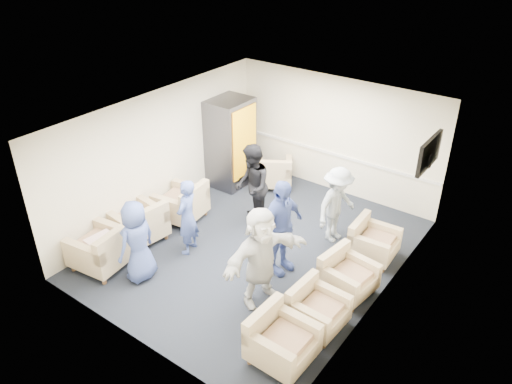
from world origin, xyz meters
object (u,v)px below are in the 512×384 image
Objects in this scene: armchair_right_midnear at (315,310)px; armchair_right_midfar at (346,276)px; armchair_corner at (273,173)px; armchair_left_near at (104,250)px; person_back_right at (337,205)px; armchair_right_near at (279,341)px; person_mid_right at (280,228)px; armchair_right_far at (371,242)px; person_back_left at (252,187)px; vending_machine at (230,143)px; armchair_left_far at (183,205)px; person_front_right at (261,256)px; person_mid_left at (187,217)px; person_front_left at (137,241)px; armchair_left_mid at (140,225)px.

armchair_right_midfar reaches higher than armchair_right_midnear.
armchair_right_midfar is 3.93m from armchair_corner.
armchair_right_midnear is at bearing 97.30° from armchair_left_near.
person_back_right reaches higher than armchair_corner.
person_mid_right is (-1.16, 1.74, 0.58)m from armchair_right_near.
armchair_right_far is 2.58m from person_back_left.
armchair_right_near is 0.48× the size of person_back_left.
armchair_right_midfar is at bearing -25.60° from vending_machine.
armchair_left_far is 0.56× the size of person_back_left.
person_mid_left is at bearing 97.05° from person_front_right.
armchair_left_far is 0.85× the size of armchair_corner.
person_front_left is (-3.12, -0.80, 0.46)m from armchair_right_midnear.
person_mid_left is at bearing 143.01° from person_back_right.
armchair_right_near is 5.57m from vending_machine.
armchair_right_midfar is at bearing 118.89° from person_front_left.
armchair_right_midfar is 0.50× the size of person_back_left.
armchair_left_near is 4.45m from person_back_right.
vending_machine is 3.23m from person_back_right.
person_mid_right is at bearing 35.10° from armchair_right_near.
person_back_right is (1.65, 0.53, -0.11)m from person_back_left.
person_back_left is at bearing 44.20° from armchair_right_near.
armchair_right_midnear is 0.44× the size of person_mid_right.
armchair_right_midnear is (3.83, -1.06, -0.05)m from armchair_left_far.
armchair_corner is at bearing 60.44° from armchair_right_midfar.
armchair_right_midnear is (3.87, 0.99, -0.06)m from armchair_left_near.
person_mid_left is 1.82m from person_mid_right.
armchair_right_midfar is 1.19m from armchair_right_far.
armchair_left_near is 0.88× the size of armchair_corner.
person_mid_left is at bearing 171.07° from person_front_left.
vending_machine reaches higher than person_back_left.
armchair_right_midfar is (0.01, 1.00, 0.01)m from armchair_right_midnear.
person_back_right is at bearing 119.97° from person_mid_left.
person_front_left is at bearing 89.50° from armchair_right_near.
armchair_left_mid is 0.57× the size of person_back_left.
armchair_right_far is at bearing -10.73° from vending_machine.
armchair_right_midfar is at bearing 82.01° from armchair_left_far.
armchair_left_near is 0.68× the size of person_mid_left.
armchair_corner is at bearing 178.87° from person_front_left.
person_mid_left is 0.86× the size of person_front_right.
vending_machine is 1.32× the size of person_back_right.
armchair_left_mid is 0.65× the size of person_back_right.
person_front_right is (-0.97, 0.89, 0.55)m from armchair_right_near.
armchair_left_near is 0.57× the size of person_mid_right.
person_back_right reaches higher than armchair_right_midnear.
person_front_left is at bearing 153.37° from person_back_right.
armchair_left_mid is 1.02× the size of armchair_left_far.
vending_machine is (-3.96, 3.85, 0.71)m from armchair_right_near.
armchair_right_far is at bearing -7.89° from person_front_right.
vending_machine is at bearing 62.61° from person_mid_right.
armchair_right_midfar is 0.49× the size of person_mid_right.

